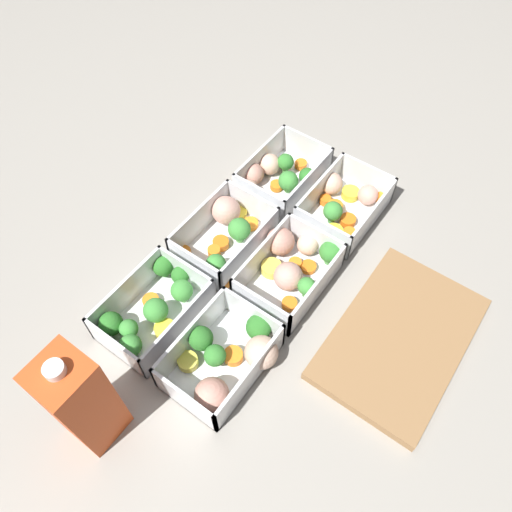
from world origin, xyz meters
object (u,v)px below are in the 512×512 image
at_px(container_near_center, 226,232).
at_px(container_far_left, 344,203).
at_px(juice_carton, 81,401).
at_px(container_near_right, 152,309).
at_px(container_far_right, 228,359).
at_px(container_far_center, 292,265).
at_px(container_near_left, 276,176).

xyz_separation_m(container_near_center, container_far_left, (-0.18, 0.13, -0.00)).
bearing_deg(juice_carton, container_near_right, -162.87).
relative_size(container_near_right, juice_carton, 0.85).
height_order(container_near_right, container_far_left, same).
height_order(container_far_left, container_far_right, same).
distance_m(container_far_right, juice_carton, 0.21).
bearing_deg(container_near_center, juice_carton, 8.42).
bearing_deg(container_far_center, container_near_center, -86.03).
distance_m(container_near_right, container_far_left, 0.39).
bearing_deg(container_near_left, juice_carton, 6.47).
bearing_deg(container_near_left, container_far_center, 41.81).
relative_size(container_far_left, container_far_center, 0.95).
distance_m(container_near_right, juice_carton, 0.19).
bearing_deg(container_near_left, container_far_right, 23.80).
xyz_separation_m(container_near_center, juice_carton, (0.36, 0.05, 0.07)).
height_order(container_near_left, juice_carton, juice_carton).
bearing_deg(container_near_left, container_near_right, 1.09).
bearing_deg(container_far_center, container_far_left, -179.99).
bearing_deg(container_near_right, container_near_left, -178.91).
distance_m(container_near_center, container_far_right, 0.24).
height_order(container_near_left, container_near_right, same).
relative_size(container_near_center, container_far_right, 0.97).
distance_m(container_far_center, juice_carton, 0.38).
distance_m(container_near_center, container_far_center, 0.13).
xyz_separation_m(container_near_right, container_far_center, (-0.20, 0.13, -0.00)).
bearing_deg(container_far_right, container_far_left, -177.48).
relative_size(container_near_left, container_far_center, 0.99).
bearing_deg(container_far_left, container_near_left, -82.91).
bearing_deg(juice_carton, container_far_center, 168.02).
relative_size(container_far_right, juice_carton, 0.87).
bearing_deg(juice_carton, container_near_center, -171.58).
xyz_separation_m(container_near_left, container_far_left, (-0.02, 0.14, -0.00)).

